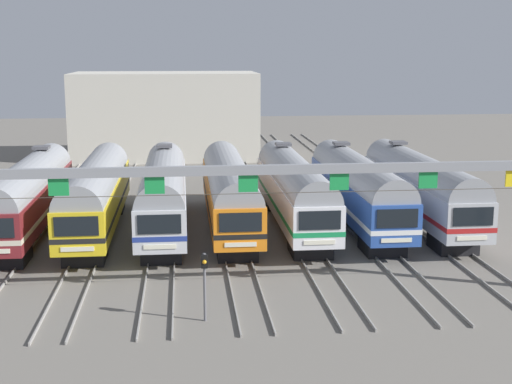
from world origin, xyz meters
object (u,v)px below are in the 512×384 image
(commuter_train_white, at_px, (294,188))
(catenary_gantry, at_px, (248,187))
(commuter_train_blue, at_px, (357,187))
(commuter_train_orange, at_px, (229,190))
(commuter_train_stainless, at_px, (419,186))
(commuter_train_silver, at_px, (163,191))
(commuter_train_yellow, at_px, (96,192))
(commuter_train_maroon, at_px, (28,194))
(yard_signal_mast, at_px, (205,274))

(commuter_train_white, distance_m, catenary_gantry, 14.42)
(commuter_train_blue, height_order, catenary_gantry, catenary_gantry)
(commuter_train_orange, bearing_deg, commuter_train_stainless, 0.02)
(commuter_train_silver, bearing_deg, commuter_train_white, 0.00)
(commuter_train_yellow, relative_size, commuter_train_stainless, 1.00)
(commuter_train_maroon, relative_size, commuter_train_orange, 1.00)
(commuter_train_orange, xyz_separation_m, commuter_train_white, (4.26, 0.00, 0.00))
(commuter_train_maroon, bearing_deg, commuter_train_stainless, 0.00)
(commuter_train_white, height_order, yard_signal_mast, commuter_train_white)
(commuter_train_maroon, xyz_separation_m, commuter_train_stainless, (25.54, 0.00, 0.00))
(commuter_train_white, bearing_deg, commuter_train_maroon, 180.00)
(commuter_train_yellow, height_order, commuter_train_stainless, commuter_train_stainless)
(commuter_train_orange, height_order, commuter_train_white, commuter_train_white)
(commuter_train_blue, bearing_deg, commuter_train_stainless, 0.00)
(commuter_train_blue, height_order, yard_signal_mast, commuter_train_blue)
(commuter_train_blue, xyz_separation_m, catenary_gantry, (-8.51, -13.50, 2.76))
(commuter_train_maroon, height_order, yard_signal_mast, commuter_train_maroon)
(commuter_train_silver, height_order, yard_signal_mast, commuter_train_silver)
(commuter_train_yellow, xyz_separation_m, commuter_train_orange, (8.51, 0.00, 0.00))
(commuter_train_orange, bearing_deg, commuter_train_blue, 0.03)
(commuter_train_stainless, bearing_deg, commuter_train_silver, 180.00)
(commuter_train_blue, bearing_deg, commuter_train_white, 180.00)
(commuter_train_maroon, height_order, commuter_train_yellow, commuter_train_maroon)
(commuter_train_silver, distance_m, yard_signal_mast, 16.09)
(commuter_train_yellow, xyz_separation_m, commuter_train_blue, (17.03, 0.00, 0.00))
(commuter_train_yellow, bearing_deg, commuter_train_orange, 0.00)
(commuter_train_silver, height_order, commuter_train_blue, same)
(catenary_gantry, bearing_deg, commuter_train_yellow, 122.24)
(commuter_train_stainless, bearing_deg, catenary_gantry, -133.41)
(commuter_train_white, height_order, catenary_gantry, catenary_gantry)
(commuter_train_maroon, bearing_deg, commuter_train_orange, -0.02)
(commuter_train_silver, height_order, catenary_gantry, catenary_gantry)
(commuter_train_stainless, bearing_deg, commuter_train_yellow, -179.99)
(commuter_train_maroon, xyz_separation_m, yard_signal_mast, (10.64, -15.94, -0.55))
(commuter_train_maroon, relative_size, commuter_train_blue, 1.00)
(commuter_train_maroon, relative_size, commuter_train_silver, 1.00)
(commuter_train_blue, relative_size, yard_signal_mast, 5.88)
(commuter_train_yellow, height_order, catenary_gantry, catenary_gantry)
(commuter_train_maroon, xyz_separation_m, commuter_train_blue, (21.28, 0.00, 0.00))
(commuter_train_silver, distance_m, commuter_train_orange, 4.26)
(commuter_train_silver, height_order, commuter_train_white, same)
(commuter_train_maroon, xyz_separation_m, commuter_train_yellow, (4.26, -0.00, -0.00))
(commuter_train_maroon, distance_m, commuter_train_stainless, 25.54)
(commuter_train_maroon, relative_size, commuter_train_stainless, 1.00)
(commuter_train_maroon, distance_m, commuter_train_white, 17.03)
(catenary_gantry, bearing_deg, commuter_train_orange, 90.00)
(commuter_train_orange, bearing_deg, commuter_train_yellow, 180.00)
(commuter_train_yellow, relative_size, commuter_train_white, 1.00)
(commuter_train_silver, xyz_separation_m, commuter_train_white, (8.51, 0.00, 0.00))
(commuter_train_orange, height_order, commuter_train_stainless, commuter_train_stainless)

